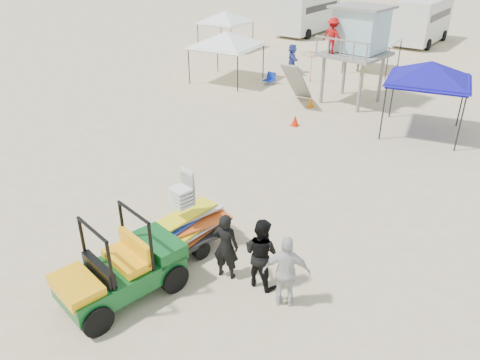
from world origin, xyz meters
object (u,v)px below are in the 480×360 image
Objects in this scene: surf_trailer at (187,222)px; canopy_blue at (432,65)px; man_left at (226,246)px; lifeguard_tower at (356,34)px; utility_cart at (117,263)px.

canopy_blue is (2.46, 12.08, 2.07)m from surf_trailer.
man_left is at bearing -11.20° from surf_trailer.
lifeguard_tower is (-1.73, 14.19, 2.51)m from surf_trailer.
utility_cart is 2.34m from surf_trailer.
man_left is 0.40× the size of lifeguard_tower.
surf_trailer is 12.50m from canopy_blue.
lifeguard_tower is at bearing 96.97° from surf_trailer.
utility_cart reaches higher than man_left.
utility_cart is at bearing 37.55° from man_left.
surf_trailer is (0.01, 2.34, -0.14)m from utility_cart.
lifeguard_tower reaches higher than man_left.
utility_cart is 0.66× the size of lifeguard_tower.
man_left is 12.58m from canopy_blue.
man_left is at bearing 53.23° from utility_cart.
canopy_blue is (4.19, -2.11, -0.44)m from lifeguard_tower.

